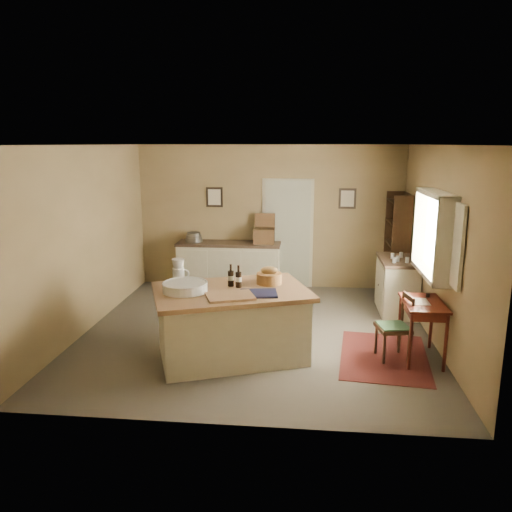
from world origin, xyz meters
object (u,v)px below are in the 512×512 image
at_px(desk_chair, 393,328).
at_px(sideboard, 229,264).
at_px(writing_desk, 423,310).
at_px(shelving_unit, 399,246).
at_px(work_island, 231,321).
at_px(right_cabinet, 397,285).

bearing_deg(desk_chair, sideboard, 120.04).
distance_m(sideboard, writing_desk, 4.13).
distance_m(writing_desk, shelving_unit, 2.71).
xyz_separation_m(work_island, sideboard, (-0.50, 3.08, -0.00)).
relative_size(sideboard, writing_desk, 2.39).
distance_m(work_island, sideboard, 3.12).
xyz_separation_m(sideboard, writing_desk, (2.93, -2.90, 0.18)).
bearing_deg(right_cabinet, shelving_unit, 80.02).
height_order(sideboard, desk_chair, sideboard).
distance_m(sideboard, shelving_unit, 3.12).
xyz_separation_m(right_cabinet, shelving_unit, (0.15, 0.85, 0.48)).
bearing_deg(right_cabinet, sideboard, 160.29).
height_order(sideboard, writing_desk, sideboard).
relative_size(right_cabinet, shelving_unit, 0.55).
xyz_separation_m(work_island, writing_desk, (2.44, 0.19, 0.18)).
height_order(work_island, right_cabinet, work_island).
xyz_separation_m(work_island, shelving_unit, (2.59, 2.88, 0.45)).
bearing_deg(shelving_unit, sideboard, 176.29).
bearing_deg(work_island, right_cabinet, 19.34).
bearing_deg(sideboard, right_cabinet, -19.71).
height_order(work_island, sideboard, work_island).
relative_size(sideboard, right_cabinet, 1.88).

